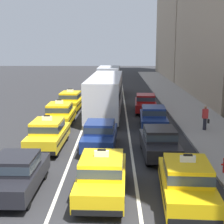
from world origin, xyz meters
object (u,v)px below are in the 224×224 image
at_px(taxi_left_fourth, 71,101).
at_px(taxi_center_nearest, 102,175).
at_px(sedan_center_second, 100,134).
at_px(bus_center_third, 106,93).
at_px(sedan_left_nearest, 17,173).
at_px(pedestrian_near_crosswalk, 205,118).
at_px(taxi_right_nearest, 186,181).
at_px(sedan_right_second, 159,141).
at_px(sedan_right_third, 153,117).
at_px(box_truck_center_fourth, 109,80).
at_px(taxi_left_third, 60,114).
at_px(taxi_left_second, 48,133).
at_px(sedan_right_fourth, 146,103).

xyz_separation_m(taxi_left_fourth, taxi_center_nearest, (3.48, -17.58, 0.00)).
bearing_deg(sedan_center_second, bus_center_third, 89.72).
bearing_deg(sedan_center_second, taxi_center_nearest, -86.71).
bearing_deg(sedan_center_second, sedan_left_nearest, -117.15).
relative_size(bus_center_third, pedestrian_near_crosswalk, 6.91).
distance_m(sedan_left_nearest, taxi_center_nearest, 3.41).
height_order(sedan_left_nearest, bus_center_third, bus_center_third).
relative_size(sedan_left_nearest, taxi_right_nearest, 0.93).
xyz_separation_m(sedan_right_second, sedan_right_third, (0.33, 6.14, 0.00)).
bearing_deg(bus_center_third, sedan_center_second, -90.28).
xyz_separation_m(sedan_center_second, box_truck_center_fourth, (0.14, 20.62, 0.93)).
relative_size(taxi_left_third, taxi_center_nearest, 0.99).
distance_m(taxi_right_nearest, sedan_right_second, 5.40).
bearing_deg(sedan_right_second, bus_center_third, 105.95).
bearing_deg(taxi_left_second, bus_center_third, 72.57).
height_order(sedan_right_second, sedan_right_third, same).
xyz_separation_m(box_truck_center_fourth, pedestrian_near_crosswalk, (6.77, -16.77, -0.81)).
height_order(taxi_left_second, taxi_right_nearest, same).
bearing_deg(taxi_left_third, taxi_right_nearest, -61.46).
relative_size(sedan_center_second, sedan_right_third, 1.00).
relative_size(taxi_left_third, taxi_right_nearest, 0.98).
relative_size(bus_center_third, taxi_right_nearest, 2.42).
distance_m(taxi_left_third, taxi_left_fourth, 5.90).
bearing_deg(sedan_right_third, sedan_center_second, -126.66).
xyz_separation_m(sedan_left_nearest, box_truck_center_fourth, (3.18, 26.55, 0.93)).
distance_m(taxi_center_nearest, pedestrian_near_crosswalk, 12.01).
bearing_deg(sedan_center_second, sedan_right_second, -23.96).
height_order(taxi_left_third, sedan_right_fourth, taxi_left_third).
bearing_deg(sedan_center_second, box_truck_center_fourth, 89.62).
relative_size(taxi_left_third, sedan_right_second, 1.06).
distance_m(taxi_left_fourth, pedestrian_near_crosswalk, 12.52).
bearing_deg(sedan_right_fourth, sedan_center_second, -108.23).
bearing_deg(taxi_left_third, sedan_right_second, -47.34).
height_order(taxi_left_fourth, sedan_right_fourth, taxi_left_fourth).
relative_size(box_truck_center_fourth, sedan_right_second, 1.63).
bearing_deg(pedestrian_near_crosswalk, sedan_right_second, -125.24).
relative_size(taxi_left_fourth, pedestrian_near_crosswalk, 2.85).
height_order(taxi_center_nearest, pedestrian_near_crosswalk, taxi_center_nearest).
bearing_deg(taxi_left_second, sedan_left_nearest, -90.87).
height_order(taxi_right_nearest, sedan_right_fourth, taxi_right_nearest).
bearing_deg(taxi_center_nearest, bus_center_third, 91.13).
bearing_deg(sedan_right_third, taxi_center_nearest, -106.08).
height_order(sedan_center_second, sedan_right_third, same).
distance_m(sedan_center_second, box_truck_center_fourth, 20.64).
relative_size(taxi_left_second, pedestrian_near_crosswalk, 2.82).
distance_m(taxi_left_second, pedestrian_near_crosswalk, 10.57).
distance_m(sedan_left_nearest, sedan_center_second, 6.67).
height_order(taxi_left_third, box_truck_center_fourth, box_truck_center_fourth).
height_order(bus_center_third, box_truck_center_fourth, box_truck_center_fourth).
bearing_deg(taxi_left_third, sedan_left_nearest, -89.49).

